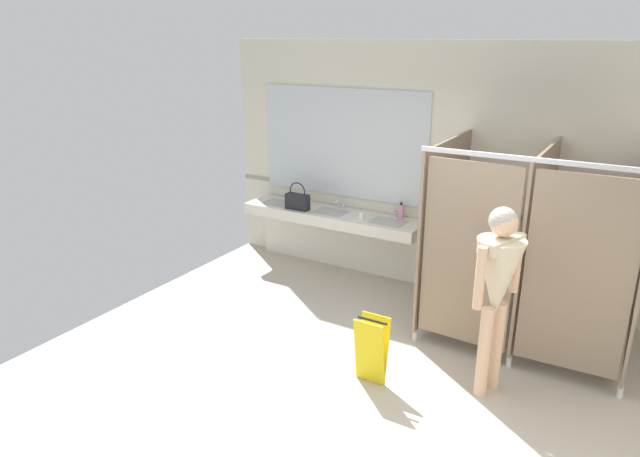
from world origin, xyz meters
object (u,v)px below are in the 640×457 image
object	(u,v)px
person_standing	(498,279)
wet_floor_sign	(371,350)
handbag	(297,201)
paper_cup	(361,216)
soap_dispenser	(401,212)

from	to	relation	value
person_standing	wet_floor_sign	bearing A→B (deg)	-157.49
handbag	paper_cup	distance (m)	0.92
handbag	paper_cup	size ratio (longest dim) A/B	4.28
paper_cup	wet_floor_sign	world-z (taller)	paper_cup
soap_dispenser	paper_cup	world-z (taller)	soap_dispenser
wet_floor_sign	handbag	bearing A→B (deg)	136.45
handbag	paper_cup	xyz separation A→B (m)	(0.91, 0.04, -0.07)
soap_dispenser	wet_floor_sign	world-z (taller)	soap_dispenser
soap_dispenser	person_standing	bearing A→B (deg)	-48.18
soap_dispenser	paper_cup	xyz separation A→B (m)	(-0.41, -0.26, -0.05)
handbag	wet_floor_sign	bearing A→B (deg)	-43.55
person_standing	soap_dispenser	world-z (taller)	person_standing
handbag	paper_cup	world-z (taller)	handbag
paper_cup	soap_dispenser	bearing A→B (deg)	32.58
person_standing	soap_dispenser	size ratio (longest dim) A/B	7.87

